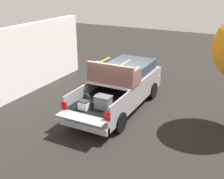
# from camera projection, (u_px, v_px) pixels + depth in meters

# --- Properties ---
(ground_plane) EXTENTS (40.00, 40.00, 0.00)m
(ground_plane) POSITION_uv_depth(u_px,v_px,m) (118.00, 108.00, 12.21)
(ground_plane) COLOR black
(pickup_truck) EXTENTS (6.05, 2.06, 2.23)m
(pickup_truck) POSITION_uv_depth(u_px,v_px,m) (122.00, 86.00, 12.14)
(pickup_truck) COLOR gray
(pickup_truck) RESTS_ON ground_plane
(building_facade) EXTENTS (8.98, 0.36, 3.28)m
(building_facade) POSITION_uv_depth(u_px,v_px,m) (20.00, 62.00, 13.14)
(building_facade) COLOR white
(building_facade) RESTS_ON ground_plane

